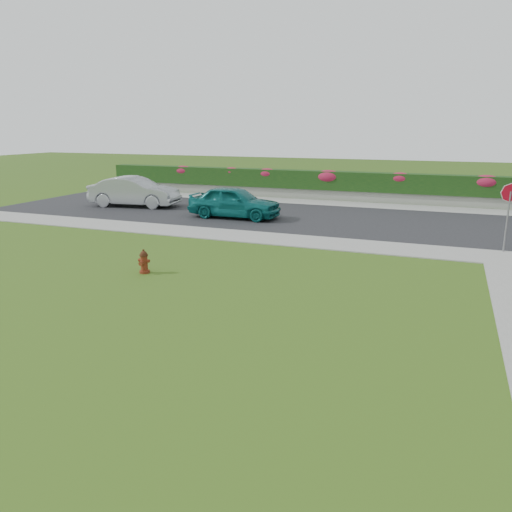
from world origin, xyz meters
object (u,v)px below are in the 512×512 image
at_px(sedan_teal, 234,202).
at_px(fire_hydrant, 144,262).
at_px(stop_sign, 510,202).
at_px(sedan_silver, 134,192).

bearing_deg(sedan_teal, fire_hydrant, -173.14).
relative_size(fire_hydrant, stop_sign, 0.30).
height_order(fire_hydrant, sedan_teal, sedan_teal).
distance_m(sedan_teal, stop_sign, 11.84).
xyz_separation_m(fire_hydrant, stop_sign, (10.32, 6.69, 1.45)).
xyz_separation_m(fire_hydrant, sedan_teal, (-1.15, 9.45, 0.45)).
distance_m(fire_hydrant, stop_sign, 12.39).
xyz_separation_m(fire_hydrant, sedan_silver, (-7.66, 10.72, 0.50)).
distance_m(fire_hydrant, sedan_silver, 13.19).
distance_m(sedan_teal, sedan_silver, 6.63).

